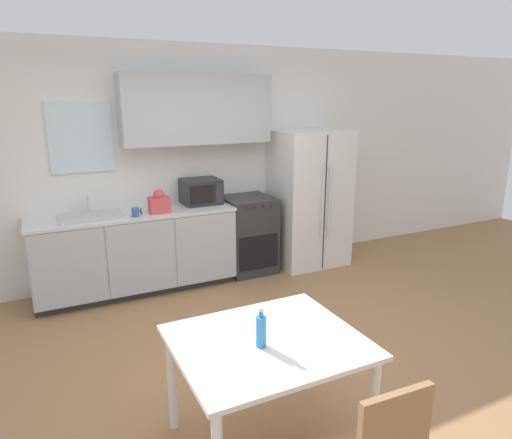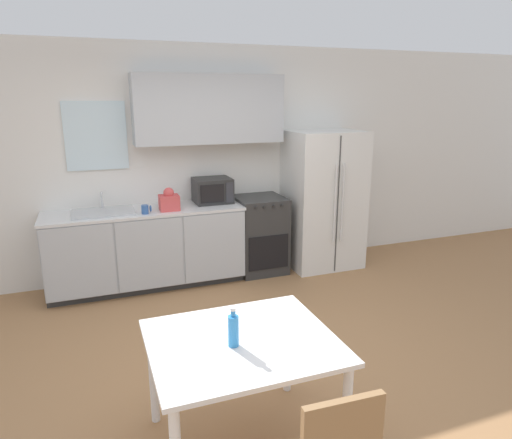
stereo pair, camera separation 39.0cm
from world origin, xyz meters
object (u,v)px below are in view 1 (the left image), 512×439
refrigerator (309,198)px  oven_range (248,234)px  drink_bottle (261,330)px  coffee_mug (136,212)px  microwave (201,191)px  dining_table (268,354)px

refrigerator → oven_range: bearing=175.8°
refrigerator → drink_bottle: size_ratio=7.14×
coffee_mug → microwave: bearing=18.6°
dining_table → coffee_mug: bearing=95.0°
refrigerator → dining_table: refrigerator is taller
dining_table → drink_bottle: drink_bottle is taller
refrigerator → coffee_mug: refrigerator is taller
oven_range → microwave: (-0.57, 0.08, 0.58)m
oven_range → coffee_mug: bearing=-172.0°
refrigerator → dining_table: bearing=-126.6°
coffee_mug → dining_table: (0.22, -2.55, -0.32)m
refrigerator → dining_table: size_ratio=1.57×
microwave → coffee_mug: bearing=-161.4°
microwave → dining_table: size_ratio=0.39×
dining_table → microwave: bearing=78.2°
refrigerator → microwave: refrigerator is taller
microwave → drink_bottle: microwave is taller
oven_range → coffee_mug: coffee_mug is taller
oven_range → dining_table: (-1.16, -2.74, 0.16)m
oven_range → dining_table: bearing=-112.9°
refrigerator → coffee_mug: (-2.21, -0.13, 0.09)m
refrigerator → dining_table: (-1.99, -2.68, -0.22)m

